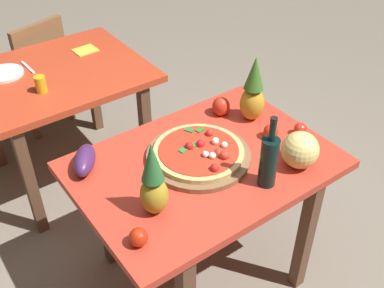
{
  "coord_description": "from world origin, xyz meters",
  "views": [
    {
      "loc": [
        -0.99,
        -1.27,
        2.11
      ],
      "look_at": [
        -0.01,
        0.08,
        0.82
      ],
      "focal_mm": 43.71,
      "sensor_mm": 36.0,
      "label": 1
    }
  ],
  "objects_px": {
    "tomato_by_bottle": "(138,237)",
    "pineapple_left": "(253,92)",
    "tomato_at_corner": "(271,132)",
    "dinner_plate": "(4,73)",
    "eggplant": "(85,160)",
    "dining_chair": "(36,68)",
    "pizza": "(200,151)",
    "pineapple_right": "(153,183)",
    "tomato_beside_pepper": "(300,129)",
    "display_table": "(204,179)",
    "drinking_glass_juice": "(41,84)",
    "background_table": "(58,88)",
    "knife_utensil": "(28,67)",
    "napkin_folded": "(85,50)",
    "pizza_board": "(199,156)",
    "wine_bottle": "(269,160)",
    "bell_pepper": "(221,106)",
    "melon": "(300,150)"
  },
  "relations": [
    {
      "from": "tomato_by_bottle",
      "to": "napkin_folded",
      "type": "height_order",
      "value": "tomato_by_bottle"
    },
    {
      "from": "melon",
      "to": "dinner_plate",
      "type": "height_order",
      "value": "melon"
    },
    {
      "from": "napkin_folded",
      "to": "dinner_plate",
      "type": "bearing_deg",
      "value": -179.25
    },
    {
      "from": "melon",
      "to": "tomato_by_bottle",
      "type": "xyz_separation_m",
      "value": [
        -0.8,
        0.02,
        -0.05
      ]
    },
    {
      "from": "tomato_at_corner",
      "to": "tomato_beside_pepper",
      "type": "height_order",
      "value": "tomato_at_corner"
    },
    {
      "from": "background_table",
      "to": "pizza",
      "type": "height_order",
      "value": "pizza"
    },
    {
      "from": "dining_chair",
      "to": "napkin_folded",
      "type": "xyz_separation_m",
      "value": [
        0.19,
        -0.5,
        0.29
      ]
    },
    {
      "from": "knife_utensil",
      "to": "wine_bottle",
      "type": "bearing_deg",
      "value": -76.84
    },
    {
      "from": "tomato_by_bottle",
      "to": "drinking_glass_juice",
      "type": "bearing_deg",
      "value": 84.41
    },
    {
      "from": "pizza_board",
      "to": "bell_pepper",
      "type": "height_order",
      "value": "bell_pepper"
    },
    {
      "from": "tomato_by_bottle",
      "to": "bell_pepper",
      "type": "bearing_deg",
      "value": 32.25
    },
    {
      "from": "pineapple_left",
      "to": "tomato_by_bottle",
      "type": "xyz_separation_m",
      "value": [
        -0.88,
        -0.37,
        -0.12
      ]
    },
    {
      "from": "melon",
      "to": "bell_pepper",
      "type": "distance_m",
      "value": 0.52
    },
    {
      "from": "eggplant",
      "to": "tomato_at_corner",
      "type": "relative_size",
      "value": 2.84
    },
    {
      "from": "pizza_board",
      "to": "pizza",
      "type": "height_order",
      "value": "pizza"
    },
    {
      "from": "tomato_at_corner",
      "to": "dinner_plate",
      "type": "height_order",
      "value": "tomato_at_corner"
    },
    {
      "from": "dining_chair",
      "to": "napkin_folded",
      "type": "relative_size",
      "value": 6.07
    },
    {
      "from": "napkin_folded",
      "to": "wine_bottle",
      "type": "bearing_deg",
      "value": -87.37
    },
    {
      "from": "knife_utensil",
      "to": "napkin_folded",
      "type": "xyz_separation_m",
      "value": [
        0.38,
        0.01,
        -0.0
      ]
    },
    {
      "from": "pizza",
      "to": "tomato_beside_pepper",
      "type": "relative_size",
      "value": 6.51
    },
    {
      "from": "pineapple_right",
      "to": "napkin_folded",
      "type": "distance_m",
      "value": 1.51
    },
    {
      "from": "bell_pepper",
      "to": "background_table",
      "type": "bearing_deg",
      "value": 119.46
    },
    {
      "from": "pizza_board",
      "to": "dinner_plate",
      "type": "xyz_separation_m",
      "value": [
        -0.46,
        1.28,
        -0.0
      ]
    },
    {
      "from": "background_table",
      "to": "pizza",
      "type": "distance_m",
      "value": 1.17
    },
    {
      "from": "tomato_at_corner",
      "to": "knife_utensil",
      "type": "bearing_deg",
      "value": 116.92
    },
    {
      "from": "display_table",
      "to": "melon",
      "type": "bearing_deg",
      "value": -38.63
    },
    {
      "from": "display_table",
      "to": "knife_utensil",
      "type": "xyz_separation_m",
      "value": [
        -0.32,
        1.31,
        0.11
      ]
    },
    {
      "from": "pizza_board",
      "to": "wine_bottle",
      "type": "distance_m",
      "value": 0.35
    },
    {
      "from": "drinking_glass_juice",
      "to": "knife_utensil",
      "type": "distance_m",
      "value": 0.32
    },
    {
      "from": "pineapple_right",
      "to": "pineapple_left",
      "type": "bearing_deg",
      "value": 19.62
    },
    {
      "from": "bell_pepper",
      "to": "knife_utensil",
      "type": "relative_size",
      "value": 0.55
    },
    {
      "from": "pineapple_left",
      "to": "melon",
      "type": "xyz_separation_m",
      "value": [
        -0.07,
        -0.4,
        -0.07
      ]
    },
    {
      "from": "tomato_by_bottle",
      "to": "pineapple_left",
      "type": "bearing_deg",
      "value": 22.96
    },
    {
      "from": "tomato_at_corner",
      "to": "dinner_plate",
      "type": "bearing_deg",
      "value": 121.44
    },
    {
      "from": "tomato_beside_pepper",
      "to": "napkin_folded",
      "type": "distance_m",
      "value": 1.49
    },
    {
      "from": "pineapple_left",
      "to": "eggplant",
      "type": "height_order",
      "value": "pineapple_left"
    },
    {
      "from": "pizza",
      "to": "pineapple_right",
      "type": "xyz_separation_m",
      "value": [
        -0.34,
        -0.16,
        0.11
      ]
    },
    {
      "from": "dining_chair",
      "to": "tomato_by_bottle",
      "type": "height_order",
      "value": "dining_chair"
    },
    {
      "from": "tomato_at_corner",
      "to": "dinner_plate",
      "type": "relative_size",
      "value": 0.32
    },
    {
      "from": "pineapple_left",
      "to": "bell_pepper",
      "type": "height_order",
      "value": "pineapple_left"
    },
    {
      "from": "pineapple_left",
      "to": "tomato_beside_pepper",
      "type": "distance_m",
      "value": 0.29
    },
    {
      "from": "tomato_beside_pepper",
      "to": "dining_chair",
      "type": "bearing_deg",
      "value": 108.19
    },
    {
      "from": "dinner_plate",
      "to": "napkin_folded",
      "type": "xyz_separation_m",
      "value": [
        0.52,
        0.01,
        -0.01
      ]
    },
    {
      "from": "background_table",
      "to": "dining_chair",
      "type": "height_order",
      "value": "dining_chair"
    },
    {
      "from": "pineapple_right",
      "to": "background_table",
      "type": "bearing_deg",
      "value": 84.6
    },
    {
      "from": "melon",
      "to": "display_table",
      "type": "bearing_deg",
      "value": 141.37
    },
    {
      "from": "display_table",
      "to": "drinking_glass_juice",
      "type": "height_order",
      "value": "drinking_glass_juice"
    },
    {
      "from": "display_table",
      "to": "pizza",
      "type": "distance_m",
      "value": 0.15
    },
    {
      "from": "tomato_at_corner",
      "to": "dinner_plate",
      "type": "distance_m",
      "value": 1.59
    },
    {
      "from": "pineapple_left",
      "to": "tomato_at_corner",
      "type": "relative_size",
      "value": 4.86
    }
  ]
}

